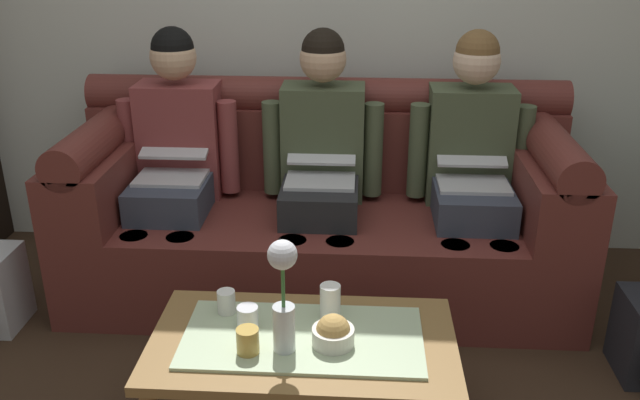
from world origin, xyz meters
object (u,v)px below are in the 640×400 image
couch (322,214)px  cup_far_left (226,302)px  person_left (176,153)px  cup_near_left (330,302)px  cup_far_center (248,318)px  person_middle (322,156)px  coffee_table (303,350)px  flower_vase (283,292)px  person_right (471,159)px  snack_bowl (333,333)px  cup_near_right (248,341)px

couch → cup_far_left: 0.95m
person_left → cup_near_left: 1.21m
cup_near_left → cup_far_center: size_ratio=1.55×
person_middle → coffee_table: bearing=-90.0°
person_left → flower_vase: size_ratio=3.16×
couch → person_right: size_ratio=1.88×
cup_far_center → person_middle: bearing=79.4°
cup_near_left → flower_vase: bearing=-124.8°
person_right → snack_bowl: size_ratio=8.88×
person_right → coffee_table: person_right is taller
person_middle → cup_near_left: 0.94m
couch → snack_bowl: size_ratio=16.67×
cup_near_right → flower_vase: bearing=11.0°
cup_near_right → cup_far_left: bearing=116.1°
person_left → cup_near_left: size_ratio=9.81×
coffee_table → cup_near_left: bearing=54.4°
snack_bowl → cup_far_left: 0.42m
person_right → flower_vase: size_ratio=3.16×
couch → flower_vase: couch is taller
couch → person_right: bearing=-0.3°
person_right → cup_far_left: size_ratio=14.70×
flower_vase → cup_far_left: bearing=137.5°
coffee_table → cup_far_left: cup_far_left is taller
cup_far_center → cup_far_left: 0.13m
snack_bowl → cup_far_left: size_ratio=1.66×
cup_near_left → cup_near_right: bearing=-138.9°
person_left → snack_bowl: 1.35m
person_middle → snack_bowl: person_middle is taller
flower_vase → coffee_table: bearing=56.5°
cup_far_center → flower_vase: bearing=-40.0°
cup_far_left → cup_near_left: bearing=-1.6°
person_middle → coffee_table: person_middle is taller
person_right → person_middle: bearing=180.0°
cup_far_center → cup_near_right: bearing=-80.7°
person_left → cup_far_center: size_ratio=15.26×
person_middle → cup_far_left: bearing=-107.0°
coffee_table → flower_vase: size_ratio=2.63×
person_left → person_right: 1.36m
couch → person_middle: person_middle is taller
person_middle → coffee_table: size_ratio=1.20×
cup_near_left → cup_far_center: bearing=-163.2°
person_right → cup_far_center: 1.34m
person_left → flower_vase: person_left is taller
cup_near_left → cup_far_left: 0.36m
flower_vase → couch: bearing=87.3°
snack_bowl → cup_far_left: snack_bowl is taller
couch → cup_near_left: 0.93m
coffee_table → cup_far_left: bearing=155.1°
person_left → coffee_table: person_left is taller
person_left → person_middle: 0.68m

